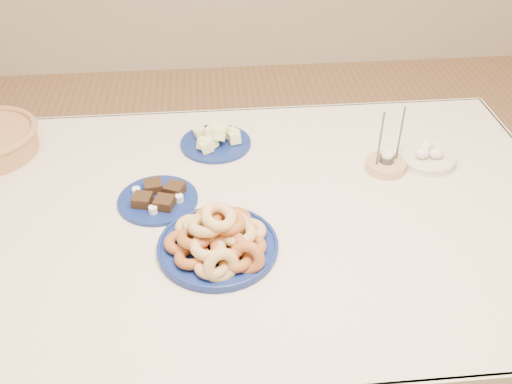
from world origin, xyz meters
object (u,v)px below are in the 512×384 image
Objects in this scene: donut_platter at (218,240)px; egg_bowl at (427,157)px; dining_table at (254,240)px; candle_holder at (386,164)px; melon_plate at (216,139)px; brownie_plate at (158,198)px.

egg_bowl is (0.63, 0.33, -0.02)m from donut_platter.
dining_table is 0.45m from candle_holder.
dining_table is at bearing -74.94° from melon_plate.
egg_bowl is (0.53, 0.18, 0.12)m from dining_table.
egg_bowl is (0.13, 0.03, -0.00)m from candle_holder.
egg_bowl is at bearing 27.49° from donut_platter.
donut_platter is 0.71m from egg_bowl.
melon_plate is at bearing 105.06° from dining_table.
melon_plate is at bearing 160.24° from candle_holder.
dining_table is 6.98× the size of brownie_plate.
brownie_plate is 0.66m from candle_holder.
donut_platter is at bearing -148.79° from candle_holder.
melon_plate is 1.43× the size of candle_holder.
candle_holder reaches higher than donut_platter.
donut_platter is 1.82× the size of egg_bowl.
donut_platter reaches higher than dining_table.
donut_platter is at bearing -124.35° from dining_table.
brownie_plate is (-0.25, 0.06, 0.12)m from dining_table.
dining_table is 0.37m from melon_plate.
donut_platter is 1.42× the size of brownie_plate.
melon_plate is 0.52m from candle_holder.
egg_bowl is (0.62, -0.15, -0.00)m from melon_plate.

